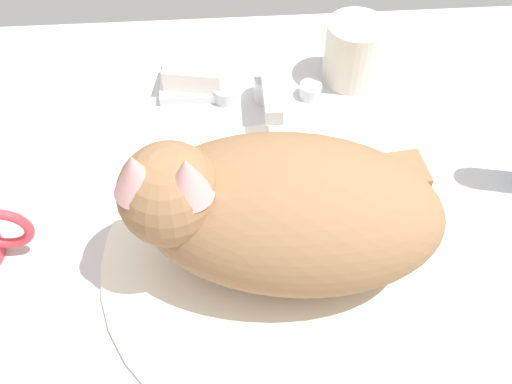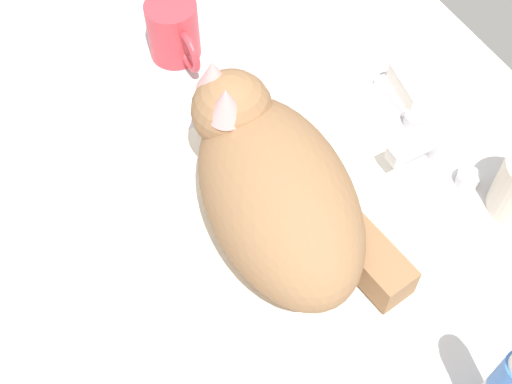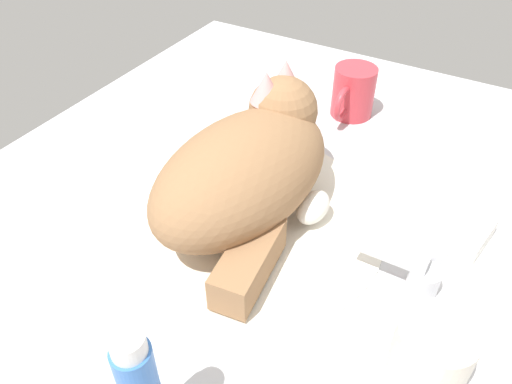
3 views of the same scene
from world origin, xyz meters
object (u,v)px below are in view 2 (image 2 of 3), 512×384
soap_bar (416,84)px  cat (275,185)px  coffee_mug (174,32)px  faucet (434,145)px

soap_bar → cat: bearing=-73.3°
soap_bar → coffee_mug: bearing=-133.4°
cat → soap_bar: 27.67cm
faucet → cat: size_ratio=0.44×
faucet → soap_bar: (-9.09, 3.86, 0.26)cm
cat → coffee_mug: bearing=176.2°
cat → soap_bar: size_ratio=4.29×
faucet → coffee_mug: size_ratio=1.22×
coffee_mug → soap_bar: 33.05cm
coffee_mug → soap_bar: size_ratio=1.55×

